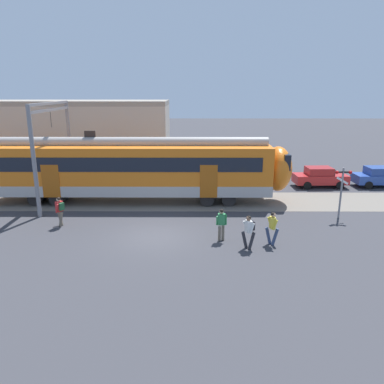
# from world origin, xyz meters

# --- Properties ---
(ground_plane) EXTENTS (160.00, 160.00, 0.00)m
(ground_plane) POSITION_xyz_m (0.00, 0.00, 0.00)
(ground_plane) COLOR #38383D
(commuter_train) EXTENTS (38.05, 3.07, 4.73)m
(commuter_train) POSITION_xyz_m (-10.57, 6.28, 2.25)
(commuter_train) COLOR #B2ADA8
(commuter_train) RESTS_ON ground
(pedestrian_red) EXTENTS (0.56, 0.66, 1.67)m
(pedestrian_red) POSITION_xyz_m (-5.36, 1.49, 0.99)
(pedestrian_red) COLOR #6B6051
(pedestrian_red) RESTS_ON ground
(pedestrian_green) EXTENTS (0.55, 0.63, 1.67)m
(pedestrian_green) POSITION_xyz_m (3.34, -0.53, 0.96)
(pedestrian_green) COLOR #6B6051
(pedestrian_green) RESTS_ON ground
(pedestrian_white) EXTENTS (0.70, 0.53, 1.67)m
(pedestrian_white) POSITION_xyz_m (4.57, -1.51, 0.99)
(pedestrian_white) COLOR #28282D
(pedestrian_white) RESTS_ON ground
(pedestrian_yellow) EXTENTS (0.65, 0.53, 1.67)m
(pedestrian_yellow) POSITION_xyz_m (5.76, -1.00, 0.96)
(pedestrian_yellow) COLOR navy
(pedestrian_yellow) RESTS_ON ground
(parked_car_red) EXTENTS (4.05, 1.86, 1.54)m
(parked_car_red) POSITION_xyz_m (11.71, 10.23, 0.78)
(parked_car_red) COLOR #B22323
(parked_car_red) RESTS_ON ground
(parked_car_blue) EXTENTS (4.05, 1.85, 1.54)m
(parked_car_blue) POSITION_xyz_m (16.39, 10.35, 0.78)
(parked_car_blue) COLOR #284799
(parked_car_blue) RESTS_ON ground
(catenary_gantry) EXTENTS (0.24, 6.64, 6.53)m
(catenary_gantry) POSITION_xyz_m (-7.18, 6.29, 4.31)
(catenary_gantry) COLOR gray
(catenary_gantry) RESTS_ON ground
(crossing_signal) EXTENTS (0.96, 0.22, 3.00)m
(crossing_signal) POSITION_xyz_m (10.51, 2.96, 2.01)
(crossing_signal) COLOR gray
(crossing_signal) RESTS_ON ground
(background_building) EXTENTS (21.64, 5.00, 9.20)m
(background_building) POSITION_xyz_m (-11.10, 14.36, 3.21)
(background_building) COLOR #B2A899
(background_building) RESTS_ON ground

